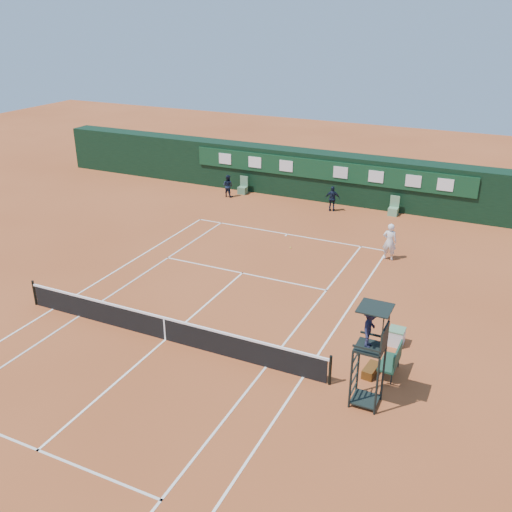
{
  "coord_description": "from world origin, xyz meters",
  "views": [
    {
      "loc": [
        10.83,
        -15.01,
        11.38
      ],
      "look_at": [
        0.89,
        6.0,
        1.2
      ],
      "focal_mm": 40.0,
      "sensor_mm": 36.0,
      "label": 1
    }
  ],
  "objects_px": {
    "tennis_net": "(165,328)",
    "umpire_chair": "(371,336)",
    "player_bench": "(393,360)",
    "player": "(390,242)",
    "cooler": "(396,337)"
  },
  "relations": [
    {
      "from": "tennis_net",
      "to": "player_bench",
      "type": "height_order",
      "value": "same"
    },
    {
      "from": "umpire_chair",
      "to": "cooler",
      "type": "relative_size",
      "value": 5.3
    },
    {
      "from": "tennis_net",
      "to": "player_bench",
      "type": "bearing_deg",
      "value": 9.7
    },
    {
      "from": "player_bench",
      "to": "umpire_chair",
      "type": "bearing_deg",
      "value": -102.64
    },
    {
      "from": "tennis_net",
      "to": "umpire_chair",
      "type": "relative_size",
      "value": 3.77
    },
    {
      "from": "tennis_net",
      "to": "cooler",
      "type": "relative_size",
      "value": 20.0
    },
    {
      "from": "tennis_net",
      "to": "umpire_chair",
      "type": "bearing_deg",
      "value": -3.39
    },
    {
      "from": "player_bench",
      "to": "player",
      "type": "relative_size",
      "value": 0.64
    },
    {
      "from": "tennis_net",
      "to": "umpire_chair",
      "type": "distance_m",
      "value": 7.96
    },
    {
      "from": "umpire_chair",
      "to": "player_bench",
      "type": "distance_m",
      "value": 2.65
    },
    {
      "from": "umpire_chair",
      "to": "player_bench",
      "type": "height_order",
      "value": "umpire_chair"
    },
    {
      "from": "player_bench",
      "to": "cooler",
      "type": "bearing_deg",
      "value": 98.5
    },
    {
      "from": "player_bench",
      "to": "player",
      "type": "bearing_deg",
      "value": 103.94
    },
    {
      "from": "cooler",
      "to": "player",
      "type": "relative_size",
      "value": 0.35
    },
    {
      "from": "umpire_chair",
      "to": "cooler",
      "type": "xyz_separation_m",
      "value": [
        0.12,
        3.81,
        -2.13
      ]
    }
  ]
}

